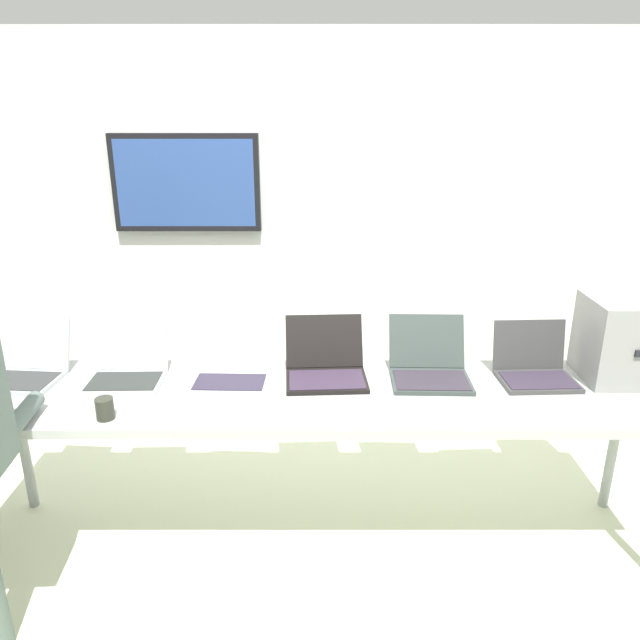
# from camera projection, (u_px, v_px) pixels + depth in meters

# --- Properties ---
(ground) EXTENTS (8.00, 8.00, 0.04)m
(ground) POSITION_uv_depth(u_px,v_px,m) (316.00, 540.00, 2.95)
(ground) COLOR beige
(back_wall) EXTENTS (8.00, 0.11, 2.41)m
(back_wall) POSITION_uv_depth(u_px,v_px,m) (313.00, 245.00, 3.60)
(back_wall) COLOR silver
(back_wall) RESTS_ON ground
(workbench) EXTENTS (3.22, 0.70, 0.79)m
(workbench) POSITION_uv_depth(u_px,v_px,m) (316.00, 401.00, 2.70)
(workbench) COLOR #A6A8A5
(workbench) RESTS_ON ground
(equipment_box) EXTENTS (0.33, 0.34, 0.39)m
(equipment_box) POSITION_uv_depth(u_px,v_px,m) (618.00, 339.00, 2.76)
(equipment_box) COLOR gray
(equipment_box) RESTS_ON workbench
(laptop_station_0) EXTENTS (0.33, 0.36, 0.26)m
(laptop_station_0) POSITION_uv_depth(u_px,v_px,m) (27.00, 367.00, 2.79)
(laptop_station_0) COLOR #A9AFB3
(laptop_station_0) RESTS_ON workbench
(laptop_station_1) EXTENTS (0.35, 0.34, 0.25)m
(laptop_station_1) POSITION_uv_depth(u_px,v_px,m) (125.00, 368.00, 2.78)
(laptop_station_1) COLOR #A9B1B2
(laptop_station_1) RESTS_ON workbench
(laptop_station_2) EXTENTS (0.35, 0.30, 0.23)m
(laptop_station_2) POSITION_uv_depth(u_px,v_px,m) (229.00, 370.00, 2.77)
(laptop_station_2) COLOR #A9B0B7
(laptop_station_2) RESTS_ON workbench
(laptop_station_3) EXTENTS (0.39, 0.41, 0.25)m
(laptop_station_3) POSITION_uv_depth(u_px,v_px,m) (323.00, 365.00, 2.81)
(laptop_station_3) COLOR black
(laptop_station_3) RESTS_ON workbench
(laptop_station_4) EXTENTS (0.37, 0.39, 0.25)m
(laptop_station_4) POSITION_uv_depth(u_px,v_px,m) (427.00, 365.00, 2.81)
(laptop_station_4) COLOR #333C39
(laptop_station_4) RESTS_ON workbench
(laptop_station_5) EXTENTS (0.35, 0.30, 0.25)m
(laptop_station_5) POSITION_uv_depth(u_px,v_px,m) (531.00, 366.00, 2.79)
(laptop_station_5) COLOR #3A3A3A
(laptop_station_5) RESTS_ON workbench
(coffee_mug) EXTENTS (0.07, 0.07, 0.09)m
(coffee_mug) POSITION_uv_depth(u_px,v_px,m) (102.00, 409.00, 2.43)
(coffee_mug) COLOR #2C2F25
(coffee_mug) RESTS_ON workbench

